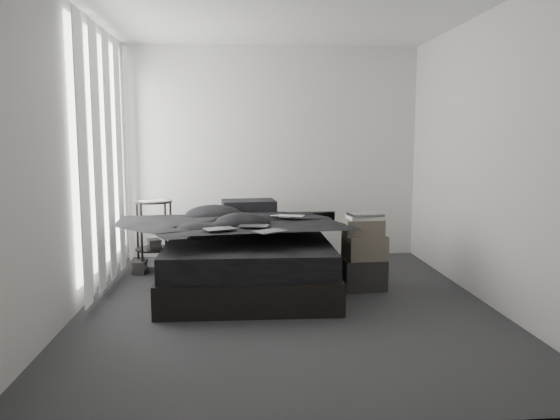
{
  "coord_description": "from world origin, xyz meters",
  "views": [
    {
      "loc": [
        -0.4,
        -4.71,
        1.47
      ],
      "look_at": [
        0.0,
        0.8,
        0.75
      ],
      "focal_mm": 35.0,
      "sensor_mm": 36.0,
      "label": 1
    }
  ],
  "objects": [
    {
      "name": "pillow_lower",
      "position": [
        -0.38,
        1.46,
        0.58
      ],
      "size": [
        0.63,
        0.43,
        0.14
      ],
      "primitive_type": "cube",
      "rotation": [
        0.0,
        0.0,
        -0.0
      ],
      "color": "black",
      "rests_on": "mattress"
    },
    {
      "name": "comic_a",
      "position": [
        -0.59,
        0.08,
        0.76
      ],
      "size": [
        0.31,
        0.26,
        0.01
      ],
      "primitive_type": "cube",
      "rotation": [
        0.0,
        0.0,
        0.38
      ],
      "color": "black",
      "rests_on": "duvet"
    },
    {
      "name": "bed",
      "position": [
        -0.33,
        0.64,
        0.14
      ],
      "size": [
        1.59,
        2.1,
        0.28
      ],
      "primitive_type": "cube",
      "rotation": [
        0.0,
        0.0,
        -0.0
      ],
      "color": "black",
      "rests_on": "floor"
    },
    {
      "name": "ceiling",
      "position": [
        0.0,
        0.0,
        2.6
      ],
      "size": [
        3.6,
        4.2,
        0.01
      ],
      "primitive_type": "cube",
      "color": "white",
      "rests_on": "ground"
    },
    {
      "name": "art_book_white",
      "position": [
        0.8,
        0.46,
        0.71
      ],
      "size": [
        0.33,
        0.27,
        0.03
      ],
      "primitive_type": "cube",
      "rotation": [
        0.0,
        0.0,
        0.06
      ],
      "color": "silver",
      "rests_on": "box_upper"
    },
    {
      "name": "pillow_upper",
      "position": [
        -0.31,
        1.44,
        0.72
      ],
      "size": [
        0.63,
        0.47,
        0.13
      ],
      "primitive_type": "cube",
      "rotation": [
        0.0,
        0.0,
        0.1
      ],
      "color": "black",
      "rests_on": "pillow_lower"
    },
    {
      "name": "wall_right",
      "position": [
        1.8,
        0.0,
        1.3
      ],
      "size": [
        0.01,
        4.2,
        2.6
      ],
      "primitive_type": "cube",
      "color": "silver",
      "rests_on": "ground"
    },
    {
      "name": "curtain_left",
      "position": [
        -1.73,
        0.9,
        1.28
      ],
      "size": [
        0.06,
        2.12,
        2.48
      ],
      "primitive_type": "cube",
      "color": "white",
      "rests_on": "wall_left"
    },
    {
      "name": "box_upper",
      "position": [
        0.79,
        0.46,
        0.62
      ],
      "size": [
        0.37,
        0.3,
        0.16
      ],
      "primitive_type": "cube",
      "rotation": [
        0.0,
        0.0,
        0.01
      ],
      "color": "#62594D",
      "rests_on": "box_mid"
    },
    {
      "name": "art_book_snake",
      "position": [
        0.81,
        0.45,
        0.74
      ],
      "size": [
        0.34,
        0.29,
        0.03
      ],
      "primitive_type": "cube",
      "rotation": [
        0.0,
        0.0,
        0.16
      ],
      "color": "silver",
      "rests_on": "art_book_white"
    },
    {
      "name": "wall_front",
      "position": [
        0.0,
        -2.1,
        1.3
      ],
      "size": [
        3.6,
        0.01,
        2.6
      ],
      "primitive_type": "cube",
      "color": "silver",
      "rests_on": "ground"
    },
    {
      "name": "comic_c",
      "position": [
        -0.15,
        -0.07,
        0.77
      ],
      "size": [
        0.32,
        0.29,
        0.01
      ],
      "primitive_type": "cube",
      "rotation": [
        0.0,
        0.0,
        0.61
      ],
      "color": "black",
      "rests_on": "duvet"
    },
    {
      "name": "mattress",
      "position": [
        -0.33,
        0.64,
        0.4
      ],
      "size": [
        1.53,
        2.04,
        0.22
      ],
      "primitive_type": "cube",
      "rotation": [
        0.0,
        0.0,
        -0.0
      ],
      "color": "black",
      "rests_on": "bed"
    },
    {
      "name": "duvet",
      "position": [
        -0.33,
        0.59,
        0.63
      ],
      "size": [
        1.55,
        1.79,
        0.24
      ],
      "primitive_type": "imported",
      "rotation": [
        0.0,
        0.0,
        -0.0
      ],
      "color": "black",
      "rests_on": "mattress"
    },
    {
      "name": "box_lower",
      "position": [
        0.8,
        0.46,
        0.15
      ],
      "size": [
        0.43,
        0.35,
        0.3
      ],
      "primitive_type": "cube",
      "rotation": [
        0.0,
        0.0,
        0.06
      ],
      "color": "black",
      "rests_on": "floor"
    },
    {
      "name": "floor_books",
      "position": [
        -1.51,
        1.25,
        0.07
      ],
      "size": [
        0.14,
        0.2,
        0.14
      ],
      "primitive_type": "cube",
      "rotation": [
        0.0,
        0.0,
        -0.01
      ],
      "color": "black",
      "rests_on": "floor"
    },
    {
      "name": "laptop",
      "position": [
        0.05,
        0.69,
        0.77
      ],
      "size": [
        0.39,
        0.31,
        0.03
      ],
      "primitive_type": "imported",
      "rotation": [
        0.0,
        0.0,
        -0.32
      ],
      "color": "silver",
      "rests_on": "duvet"
    },
    {
      "name": "window_left",
      "position": [
        -1.78,
        0.9,
        1.35
      ],
      "size": [
        0.02,
        2.0,
        2.3
      ],
      "primitive_type": "cube",
      "color": "white",
      "rests_on": "wall_left"
    },
    {
      "name": "side_stand",
      "position": [
        -1.38,
        1.42,
        0.39
      ],
      "size": [
        0.53,
        0.53,
        0.77
      ],
      "primitive_type": "cylinder",
      "rotation": [
        0.0,
        0.0,
        0.32
      ],
      "color": "black",
      "rests_on": "floor"
    },
    {
      "name": "wall_back",
      "position": [
        0.0,
        2.1,
        1.3
      ],
      "size": [
        3.6,
        0.01,
        2.6
      ],
      "primitive_type": "cube",
      "color": "silver",
      "rests_on": "ground"
    },
    {
      "name": "papers",
      "position": [
        -1.36,
        1.42,
        0.78
      ],
      "size": [
        0.37,
        0.34,
        0.02
      ],
      "primitive_type": "cube",
      "rotation": [
        0.0,
        0.0,
        0.49
      ],
      "color": "white",
      "rests_on": "side_stand"
    },
    {
      "name": "box_mid",
      "position": [
        0.81,
        0.45,
        0.42
      ],
      "size": [
        0.42,
        0.35,
        0.23
      ],
      "primitive_type": "cube",
      "rotation": [
        0.0,
        0.0,
        0.13
      ],
      "color": "#62594D",
      "rests_on": "box_lower"
    },
    {
      "name": "comic_b",
      "position": [
        -0.28,
        0.24,
        0.76
      ],
      "size": [
        0.29,
        0.22,
        0.01
      ],
      "primitive_type": "cube",
      "rotation": [
        0.0,
        0.0,
        -0.21
      ],
      "color": "black",
      "rests_on": "duvet"
    },
    {
      "name": "floor",
      "position": [
        0.0,
        0.0,
        0.0
      ],
      "size": [
        3.6,
        4.2,
        0.01
      ],
      "primitive_type": "cube",
      "color": "#313133",
      "rests_on": "ground"
    },
    {
      "name": "wall_left",
      "position": [
        -1.8,
        0.0,
        1.3
      ],
      "size": [
        0.01,
        4.2,
        2.6
      ],
      "primitive_type": "cube",
      "color": "silver",
      "rests_on": "ground"
    }
  ]
}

